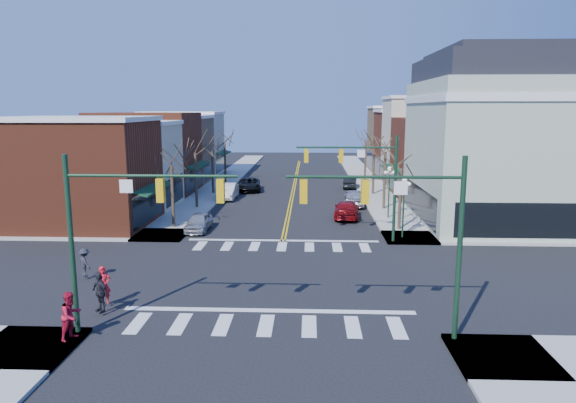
# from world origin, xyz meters

# --- Properties ---
(ground) EXTENTS (160.00, 160.00, 0.00)m
(ground) POSITION_xyz_m (0.00, 0.00, 0.00)
(ground) COLOR black
(ground) RESTS_ON ground
(sidewalk_left) EXTENTS (3.50, 70.00, 0.15)m
(sidewalk_left) POSITION_xyz_m (-8.75, 20.00, 0.07)
(sidewalk_left) COLOR #9E9B93
(sidewalk_left) RESTS_ON ground
(sidewalk_right) EXTENTS (3.50, 70.00, 0.15)m
(sidewalk_right) POSITION_xyz_m (8.75, 20.00, 0.07)
(sidewalk_right) COLOR #9E9B93
(sidewalk_right) RESTS_ON ground
(bldg_left_brick_a) EXTENTS (10.00, 8.50, 8.00)m
(bldg_left_brick_a) POSITION_xyz_m (-15.50, 11.75, 4.00)
(bldg_left_brick_a) COLOR maroon
(bldg_left_brick_a) RESTS_ON ground
(bldg_left_stucco_a) EXTENTS (10.00, 7.00, 7.50)m
(bldg_left_stucco_a) POSITION_xyz_m (-15.50, 19.50, 3.75)
(bldg_left_stucco_a) COLOR beige
(bldg_left_stucco_a) RESTS_ON ground
(bldg_left_brick_b) EXTENTS (10.00, 9.00, 8.50)m
(bldg_left_brick_b) POSITION_xyz_m (-15.50, 27.50, 4.25)
(bldg_left_brick_b) COLOR maroon
(bldg_left_brick_b) RESTS_ON ground
(bldg_left_tan) EXTENTS (10.00, 7.50, 7.80)m
(bldg_left_tan) POSITION_xyz_m (-15.50, 35.75, 3.90)
(bldg_left_tan) COLOR #8D6C4D
(bldg_left_tan) RESTS_ON ground
(bldg_left_stucco_b) EXTENTS (10.00, 8.00, 8.20)m
(bldg_left_stucco_b) POSITION_xyz_m (-15.50, 43.50, 4.10)
(bldg_left_stucco_b) COLOR beige
(bldg_left_stucco_b) RESTS_ON ground
(bldg_right_brick_a) EXTENTS (10.00, 8.50, 8.00)m
(bldg_right_brick_a) POSITION_xyz_m (15.50, 25.75, 4.00)
(bldg_right_brick_a) COLOR maroon
(bldg_right_brick_a) RESTS_ON ground
(bldg_right_stucco) EXTENTS (10.00, 7.00, 10.00)m
(bldg_right_stucco) POSITION_xyz_m (15.50, 33.50, 5.00)
(bldg_right_stucco) COLOR beige
(bldg_right_stucco) RESTS_ON ground
(bldg_right_brick_b) EXTENTS (10.00, 8.00, 8.50)m
(bldg_right_brick_b) POSITION_xyz_m (15.50, 41.00, 4.25)
(bldg_right_brick_b) COLOR maroon
(bldg_right_brick_b) RESTS_ON ground
(bldg_right_tan) EXTENTS (10.00, 8.00, 9.00)m
(bldg_right_tan) POSITION_xyz_m (15.50, 49.00, 4.50)
(bldg_right_tan) COLOR #8D6C4D
(bldg_right_tan) RESTS_ON ground
(victorian_corner) EXTENTS (12.25, 14.25, 13.30)m
(victorian_corner) POSITION_xyz_m (16.50, 14.50, 6.66)
(victorian_corner) COLOR #ABB89F
(victorian_corner) RESTS_ON ground
(traffic_mast_near_left) EXTENTS (6.60, 0.28, 7.20)m
(traffic_mast_near_left) POSITION_xyz_m (-5.55, -7.40, 4.71)
(traffic_mast_near_left) COLOR #14331E
(traffic_mast_near_left) RESTS_ON ground
(traffic_mast_near_right) EXTENTS (6.60, 0.28, 7.20)m
(traffic_mast_near_right) POSITION_xyz_m (5.55, -7.40, 4.71)
(traffic_mast_near_right) COLOR #14331E
(traffic_mast_near_right) RESTS_ON ground
(traffic_mast_far_right) EXTENTS (6.60, 0.28, 7.20)m
(traffic_mast_far_right) POSITION_xyz_m (5.55, 7.40, 4.71)
(traffic_mast_far_right) COLOR #14331E
(traffic_mast_far_right) RESTS_ON ground
(lamppost_corner) EXTENTS (0.36, 0.36, 4.33)m
(lamppost_corner) POSITION_xyz_m (8.20, 8.50, 2.96)
(lamppost_corner) COLOR #14331E
(lamppost_corner) RESTS_ON ground
(lamppost_midblock) EXTENTS (0.36, 0.36, 4.33)m
(lamppost_midblock) POSITION_xyz_m (8.20, 15.00, 2.96)
(lamppost_midblock) COLOR #14331E
(lamppost_midblock) RESTS_ON ground
(tree_left_a) EXTENTS (0.24, 0.24, 4.76)m
(tree_left_a) POSITION_xyz_m (-8.40, 11.00, 2.38)
(tree_left_a) COLOR #382B21
(tree_left_a) RESTS_ON ground
(tree_left_b) EXTENTS (0.24, 0.24, 5.04)m
(tree_left_b) POSITION_xyz_m (-8.40, 19.00, 2.52)
(tree_left_b) COLOR #382B21
(tree_left_b) RESTS_ON ground
(tree_left_c) EXTENTS (0.24, 0.24, 4.55)m
(tree_left_c) POSITION_xyz_m (-8.40, 27.00, 2.27)
(tree_left_c) COLOR #382B21
(tree_left_c) RESTS_ON ground
(tree_left_d) EXTENTS (0.24, 0.24, 4.90)m
(tree_left_d) POSITION_xyz_m (-8.40, 35.00, 2.45)
(tree_left_d) COLOR #382B21
(tree_left_d) RESTS_ON ground
(tree_right_a) EXTENTS (0.24, 0.24, 4.62)m
(tree_right_a) POSITION_xyz_m (8.40, 11.00, 2.31)
(tree_right_a) COLOR #382B21
(tree_right_a) RESTS_ON ground
(tree_right_b) EXTENTS (0.24, 0.24, 5.18)m
(tree_right_b) POSITION_xyz_m (8.40, 19.00, 2.59)
(tree_right_b) COLOR #382B21
(tree_right_b) RESTS_ON ground
(tree_right_c) EXTENTS (0.24, 0.24, 4.83)m
(tree_right_c) POSITION_xyz_m (8.40, 27.00, 2.42)
(tree_right_c) COLOR #382B21
(tree_right_c) RESTS_ON ground
(tree_right_d) EXTENTS (0.24, 0.24, 4.97)m
(tree_right_d) POSITION_xyz_m (8.40, 35.00, 2.48)
(tree_right_d) COLOR #382B21
(tree_right_d) RESTS_ON ground
(car_left_near) EXTENTS (1.61, 3.91, 1.33)m
(car_left_near) POSITION_xyz_m (-6.36, 10.35, 0.66)
(car_left_near) COLOR #AAABAF
(car_left_near) RESTS_ON ground
(car_left_mid) EXTENTS (1.66, 4.74, 1.56)m
(car_left_mid) POSITION_xyz_m (-6.40, 24.07, 0.78)
(car_left_mid) COLOR white
(car_left_mid) RESTS_ON ground
(car_left_far) EXTENTS (2.87, 5.29, 1.41)m
(car_left_far) POSITION_xyz_m (-4.80, 29.26, 0.70)
(car_left_far) COLOR black
(car_left_far) RESTS_ON ground
(car_right_near) EXTENTS (2.39, 5.00, 1.41)m
(car_right_near) POSITION_xyz_m (4.84, 15.37, 0.70)
(car_right_near) COLOR maroon
(car_right_near) RESTS_ON ground
(car_right_mid) EXTENTS (2.17, 4.75, 1.58)m
(car_right_mid) POSITION_xyz_m (5.92, 20.77, 0.79)
(car_right_mid) COLOR #ADACB1
(car_right_mid) RESTS_ON ground
(car_right_far) EXTENTS (1.85, 4.19, 1.34)m
(car_right_far) POSITION_xyz_m (6.40, 31.80, 0.67)
(car_right_far) COLOR black
(car_right_far) RESTS_ON ground
(pedestrian_red_a) EXTENTS (0.75, 0.64, 1.75)m
(pedestrian_red_a) POSITION_xyz_m (-7.50, -4.46, 1.02)
(pedestrian_red_a) COLOR red
(pedestrian_red_a) RESTS_ON sidewalk_left
(pedestrian_red_b) EXTENTS (1.00, 1.12, 1.89)m
(pedestrian_red_b) POSITION_xyz_m (-7.30, -8.07, 1.10)
(pedestrian_red_b) COLOR #B2132B
(pedestrian_red_b) RESTS_ON sidewalk_left
(pedestrian_dark_a) EXTENTS (1.08, 0.92, 1.74)m
(pedestrian_dark_a) POSITION_xyz_m (-7.30, -5.35, 1.02)
(pedestrian_dark_a) COLOR black
(pedestrian_dark_a) RESTS_ON sidewalk_left
(pedestrian_dark_b) EXTENTS (1.11, 1.09, 1.53)m
(pedestrian_dark_b) POSITION_xyz_m (-10.00, -0.75, 0.92)
(pedestrian_dark_b) COLOR #23222A
(pedestrian_dark_b) RESTS_ON sidewalk_left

